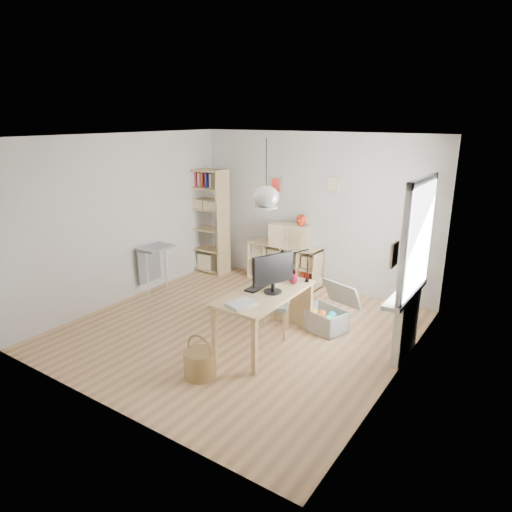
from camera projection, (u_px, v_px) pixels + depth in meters
The scene contains 20 objects.
ground at pixel (239, 329), 6.57m from camera, with size 4.50×4.50×0.00m, color tan.
room_shell at pixel (266, 197), 5.57m from camera, with size 4.50×4.50×4.50m.
window_unit at pixel (419, 239), 5.41m from camera, with size 0.07×1.16×1.46m.
radiator at pixel (406, 326), 5.77m from camera, with size 0.10×0.80×0.80m, color white.
windowsill at pixel (406, 294), 5.67m from camera, with size 0.22×1.20×0.06m, color silver.
desk at pixel (265, 299), 5.97m from camera, with size 0.70×1.50×0.75m.
cube_shelf at pixel (284, 266), 8.39m from camera, with size 1.40×0.38×0.72m.
tall_bookshelf at pixel (207, 217), 8.76m from camera, with size 0.80×0.38×2.00m.
side_table at pixel (153, 256), 7.74m from camera, with size 0.40×0.55×0.85m.
chair at pixel (274, 300), 6.37m from camera, with size 0.55×0.55×0.85m.
wicker_basket at pixel (200, 363), 5.35m from camera, with size 0.39×0.39×0.54m.
storage_chest at pixel (327, 315), 6.55m from camera, with size 0.78×0.83×0.64m.
monitor at pixel (273, 271), 5.84m from camera, with size 0.29×0.57×0.52m.
keyboard at pixel (258, 287), 6.09m from camera, with size 0.16×0.42×0.02m, color black.
task_lamp at pixel (293, 260), 6.28m from camera, with size 0.40×0.15×0.43m.
yarn_ball at pixel (293, 279), 6.23m from camera, with size 0.14×0.14×0.14m, color #470916.
paper_tray at pixel (241, 304), 5.53m from camera, with size 0.27×0.33×0.03m, color silver.
drawer_chest at pixel (289, 235), 8.11m from camera, with size 0.69×0.32×0.39m, color beige.
red_vase at pixel (301, 220), 7.89m from camera, with size 0.17×0.17×0.21m, color #9C210D.
potted_plant at pixel (411, 272), 5.81m from camera, with size 0.32×0.28×0.36m, color #2F6A28.
Camera 1 is at (3.53, -4.82, 2.95)m, focal length 32.00 mm.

